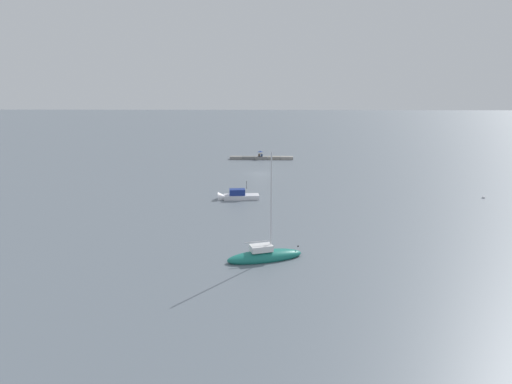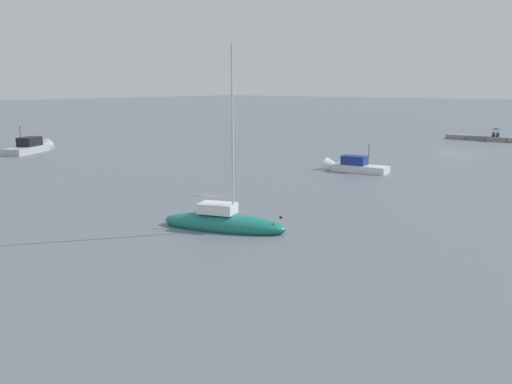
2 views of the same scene
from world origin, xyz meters
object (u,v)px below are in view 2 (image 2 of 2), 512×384
(person_seated_blue_left, at_px, (498,135))
(sailboat_teal_far, at_px, (223,223))
(umbrella_open_navy, at_px, (496,129))
(person_seated_brown_right, at_px, (494,135))
(motorboat_white_near, at_px, (350,167))
(motorboat_grey_mid, at_px, (32,148))

(person_seated_blue_left, xyz_separation_m, sailboat_teal_far, (-1.19, 58.47, -0.56))
(sailboat_teal_far, bearing_deg, umbrella_open_navy, 162.70)
(umbrella_open_navy, bearing_deg, person_seated_brown_right, 30.43)
(sailboat_teal_far, height_order, motorboat_white_near, sailboat_teal_far)
(person_seated_brown_right, bearing_deg, sailboat_teal_far, 88.99)
(person_seated_brown_right, distance_m, umbrella_open_navy, 0.91)
(umbrella_open_navy, distance_m, motorboat_white_near, 36.32)
(person_seated_blue_left, height_order, sailboat_teal_far, sailboat_teal_far)
(umbrella_open_navy, bearing_deg, sailboat_teal_far, 91.44)
(person_seated_brown_right, xyz_separation_m, sailboat_teal_far, (-1.75, 58.47, -0.56))
(motorboat_white_near, bearing_deg, sailboat_teal_far, -175.27)
(person_seated_blue_left, relative_size, motorboat_white_near, 0.12)
(person_seated_brown_right, relative_size, motorboat_white_near, 0.12)
(motorboat_white_near, bearing_deg, motorboat_grey_mid, 99.34)
(motorboat_white_near, xyz_separation_m, motorboat_grey_mid, (36.16, 10.19, 0.08))
(sailboat_teal_far, bearing_deg, motorboat_grey_mid, -125.57)
(person_seated_blue_left, xyz_separation_m, motorboat_white_near, (3.23, 36.01, -0.57))
(umbrella_open_navy, relative_size, sailboat_teal_far, 0.13)
(person_seated_blue_left, relative_size, umbrella_open_navy, 0.57)
(umbrella_open_navy, bearing_deg, motorboat_white_near, 85.34)
(person_seated_brown_right, bearing_deg, person_seated_blue_left, 177.47)
(umbrella_open_navy, bearing_deg, motorboat_grey_mid, 49.85)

